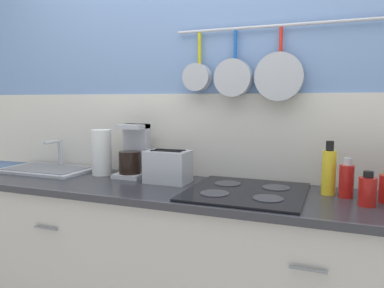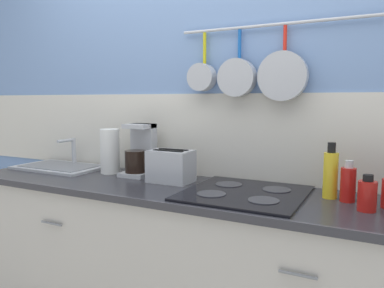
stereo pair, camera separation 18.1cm
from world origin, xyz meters
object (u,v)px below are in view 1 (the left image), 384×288
Objects in this scene: bottle_olive_oil at (329,171)px; paper_towel_roll at (102,152)px; bottle_hot_sauce at (346,180)px; bottle_cooking_wine at (368,191)px; coffee_maker at (134,155)px; toaster at (168,166)px.

paper_towel_roll is at bearing 179.65° from bottle_olive_oil.
bottle_hot_sauce reaches higher than bottle_cooking_wine.
bottle_olive_oil is 0.21m from bottle_cooking_wine.
coffee_maker is 1.12m from bottle_hot_sauce.
coffee_maker reaches higher than bottle_hot_sauce.
bottle_hot_sauce is at bearing 125.04° from bottle_cooking_wine.
bottle_cooking_wine is at bearing -6.19° from toaster.
toaster is at bearing -5.74° from paper_towel_roll.
paper_towel_roll is 1.08× the size of toaster.
toaster reaches higher than bottle_cooking_wine.
bottle_hot_sauce is at bearing -19.92° from bottle_olive_oil.
bottle_olive_oil reaches higher than bottle_cooking_wine.
coffee_maker is 1.67× the size of bottle_hot_sauce.
toaster is 0.87m from bottle_hot_sauce.
coffee_maker is 1.04m from bottle_olive_oil.
bottle_cooking_wine is at bearing -6.05° from paper_towel_roll.
bottle_cooking_wine is at bearing -42.23° from bottle_olive_oil.
paper_towel_roll is 1.06× the size of bottle_olive_oil.
bottle_hot_sauce is at bearing -3.49° from coffee_maker.
bottle_olive_oil is (1.24, -0.01, -0.02)m from paper_towel_roll.
bottle_olive_oil is (0.79, 0.04, 0.02)m from toaster.
bottle_hot_sauce is (1.31, -0.03, -0.05)m from paper_towel_roll.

